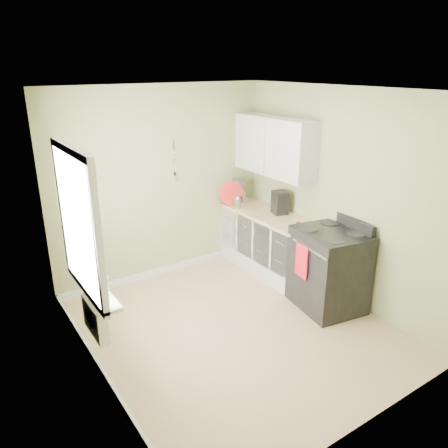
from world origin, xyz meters
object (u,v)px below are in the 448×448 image
kettle (237,202)px  coffee_maker (280,203)px  stand_mixer (238,191)px  stove (329,269)px

kettle → coffee_maker: (0.35, -0.54, 0.06)m
stand_mixer → coffee_maker: (0.15, -0.83, -0.01)m
coffee_maker → stove: bearing=-96.4°
stove → stand_mixer: (-0.02, 1.95, 0.56)m
stove → coffee_maker: coffee_maker is taller
stove → kettle: stove is taller
stand_mixer → kettle: 0.37m
stove → coffee_maker: size_ratio=3.50×
stand_mixer → coffee_maker: 0.84m
stove → stand_mixer: 2.03m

